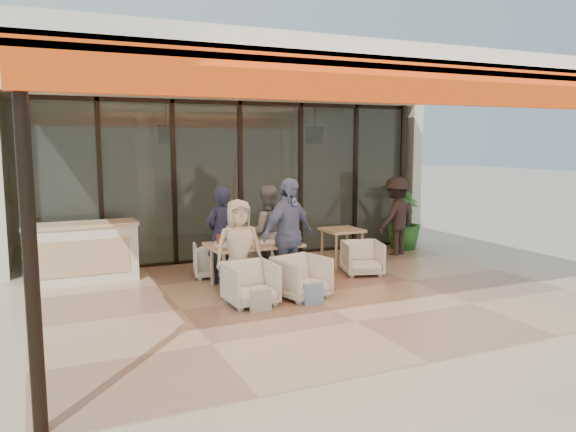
% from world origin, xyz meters
% --- Properties ---
extents(ground, '(70.00, 70.00, 0.00)m').
position_xyz_m(ground, '(0.00, 0.00, 0.00)').
color(ground, '#C6B293').
rests_on(ground, ground).
extents(terrace_floor, '(8.00, 6.00, 0.01)m').
position_xyz_m(terrace_floor, '(0.00, 0.00, 0.01)').
color(terrace_floor, tan).
rests_on(terrace_floor, ground).
extents(terrace_structure, '(8.00, 6.00, 3.40)m').
position_xyz_m(terrace_structure, '(0.00, -0.26, 3.25)').
color(terrace_structure, silver).
rests_on(terrace_structure, ground).
extents(glass_storefront, '(8.08, 0.10, 3.20)m').
position_xyz_m(glass_storefront, '(0.00, 3.00, 1.60)').
color(glass_storefront, '#9EADA3').
rests_on(glass_storefront, ground).
extents(interior_block, '(9.05, 3.62, 3.52)m').
position_xyz_m(interior_block, '(0.01, 5.31, 2.23)').
color(interior_block, silver).
rests_on(interior_block, ground).
extents(host_counter, '(1.85, 0.65, 1.04)m').
position_xyz_m(host_counter, '(-3.13, 2.30, 0.53)').
color(host_counter, silver).
rests_on(host_counter, ground).
extents(dining_table, '(1.50, 0.90, 0.93)m').
position_xyz_m(dining_table, '(-0.57, 0.83, 0.69)').
color(dining_table, '#DEBB87').
rests_on(dining_table, ground).
extents(chair_far_left, '(0.77, 0.74, 0.67)m').
position_xyz_m(chair_far_left, '(-0.98, 1.77, 0.34)').
color(chair_far_left, white).
rests_on(chair_far_left, ground).
extents(chair_far_right, '(0.69, 0.66, 0.64)m').
position_xyz_m(chair_far_right, '(-0.14, 1.77, 0.32)').
color(chair_far_right, white).
rests_on(chair_far_right, ground).
extents(chair_near_left, '(0.73, 0.68, 0.72)m').
position_xyz_m(chair_near_left, '(-0.98, -0.13, 0.36)').
color(chair_near_left, white).
rests_on(chair_near_left, ground).
extents(chair_near_right, '(0.86, 0.83, 0.73)m').
position_xyz_m(chair_near_right, '(-0.14, -0.13, 0.37)').
color(chair_near_right, white).
rests_on(chair_near_right, ground).
extents(diner_navy, '(0.71, 0.60, 1.66)m').
position_xyz_m(diner_navy, '(-0.98, 1.27, 0.83)').
color(diner_navy, '#181E34').
rests_on(diner_navy, ground).
extents(diner_grey, '(0.90, 0.75, 1.65)m').
position_xyz_m(diner_grey, '(-0.14, 1.27, 0.83)').
color(diner_grey, slate).
rests_on(diner_grey, ground).
extents(diner_cream, '(0.79, 0.54, 1.53)m').
position_xyz_m(diner_cream, '(-0.98, 0.37, 0.77)').
color(diner_cream, beige).
rests_on(diner_cream, ground).
extents(diner_periwinkle, '(1.17, 0.81, 1.84)m').
position_xyz_m(diner_periwinkle, '(-0.14, 0.37, 0.92)').
color(diner_periwinkle, '#6880AE').
rests_on(diner_periwinkle, ground).
extents(tote_bag_cream, '(0.30, 0.10, 0.34)m').
position_xyz_m(tote_bag_cream, '(-0.98, -0.53, 0.17)').
color(tote_bag_cream, silver).
rests_on(tote_bag_cream, ground).
extents(tote_bag_blue, '(0.30, 0.10, 0.34)m').
position_xyz_m(tote_bag_blue, '(-0.14, -0.53, 0.17)').
color(tote_bag_blue, '#99BFD8').
rests_on(tote_bag_blue, ground).
extents(side_table, '(0.70, 0.70, 0.74)m').
position_xyz_m(side_table, '(1.53, 1.53, 0.64)').
color(side_table, '#DEBB87').
rests_on(side_table, ground).
extents(side_chair, '(0.82, 0.79, 0.69)m').
position_xyz_m(side_chair, '(1.53, 0.78, 0.34)').
color(side_chair, white).
rests_on(side_chair, ground).
extents(standing_woman, '(1.23, 0.98, 1.67)m').
position_xyz_m(standing_woman, '(3.12, 2.00, 0.83)').
color(standing_woman, black).
rests_on(standing_woman, ground).
extents(potted_palm, '(1.08, 1.08, 1.38)m').
position_xyz_m(potted_palm, '(3.67, 2.48, 0.69)').
color(potted_palm, '#1E5919').
rests_on(potted_palm, ground).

